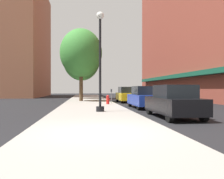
% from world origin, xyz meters
% --- Properties ---
extents(ground_plane, '(90.00, 90.00, 0.00)m').
position_xyz_m(ground_plane, '(4.00, 18.00, 0.00)').
color(ground_plane, black).
extents(sidewalk_slab, '(4.80, 50.00, 0.12)m').
position_xyz_m(sidewalk_slab, '(0.00, 19.00, 0.06)').
color(sidewalk_slab, gray).
rests_on(sidewalk_slab, ground).
extents(building_right_brick, '(6.80, 40.00, 25.16)m').
position_xyz_m(building_right_brick, '(14.99, 22.00, 12.55)').
color(building_right_brick, brown).
rests_on(building_right_brick, ground).
extents(building_far_background, '(6.80, 18.00, 20.27)m').
position_xyz_m(building_far_background, '(-11.01, 37.00, 10.11)').
color(building_far_background, '#9E6047').
rests_on(building_far_background, ground).
extents(lamppost, '(0.48, 0.48, 5.90)m').
position_xyz_m(lamppost, '(0.45, 6.39, 3.20)').
color(lamppost, black).
rests_on(lamppost, sidewalk_slab).
extents(fire_hydrant, '(0.33, 0.26, 0.79)m').
position_xyz_m(fire_hydrant, '(1.55, 12.76, 0.52)').
color(fire_hydrant, red).
rests_on(fire_hydrant, sidewalk_slab).
extents(parking_meter_near, '(0.14, 0.09, 1.31)m').
position_xyz_m(parking_meter_near, '(2.05, 14.43, 0.95)').
color(parking_meter_near, slate).
rests_on(parking_meter_near, sidewalk_slab).
extents(tree_near, '(4.59, 4.59, 7.91)m').
position_xyz_m(tree_near, '(-0.84, 18.27, 5.37)').
color(tree_near, '#4C3823').
rests_on(tree_near, sidewalk_slab).
extents(tree_mid, '(5.14, 5.14, 8.39)m').
position_xyz_m(tree_mid, '(-0.89, 25.34, 5.54)').
color(tree_mid, '#4C3823').
rests_on(tree_mid, sidewalk_slab).
extents(car_black, '(1.80, 4.30, 1.66)m').
position_xyz_m(car_black, '(4.00, 3.96, 0.81)').
color(car_black, black).
rests_on(car_black, ground).
extents(car_blue, '(1.80, 4.30, 1.66)m').
position_xyz_m(car_blue, '(4.00, 9.68, 0.81)').
color(car_blue, black).
rests_on(car_blue, ground).
extents(car_yellow, '(1.80, 4.30, 1.66)m').
position_xyz_m(car_yellow, '(4.00, 17.07, 0.81)').
color(car_yellow, black).
rests_on(car_yellow, ground).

